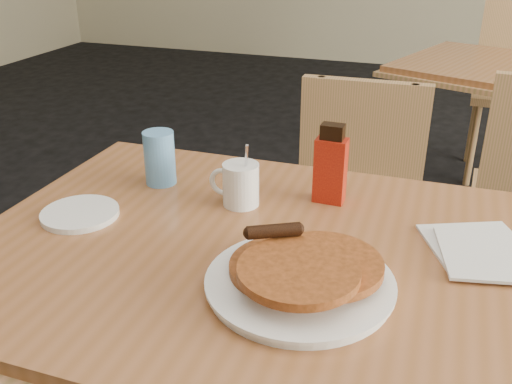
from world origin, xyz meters
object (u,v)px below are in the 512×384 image
coffee_mug (240,183)px  blue_tumbler (160,158)px  main_table (291,271)px  chair_main_far (353,199)px  pancake_plate (301,276)px  syrup_bottle (331,166)px

coffee_mug → blue_tumbler: bearing=169.8°
coffee_mug → blue_tumbler: coffee_mug is taller
main_table → blue_tumbler: bearing=152.0°
coffee_mug → blue_tumbler: size_ratio=1.17×
chair_main_far → blue_tumbler: bearing=-124.9°
main_table → pancake_plate: (0.04, -0.10, 0.07)m
blue_tumbler → syrup_bottle: bearing=5.3°
pancake_plate → coffee_mug: bearing=128.4°
coffee_mug → pancake_plate: bearing=-50.4°
pancake_plate → syrup_bottle: (-0.03, 0.34, 0.06)m
syrup_bottle → blue_tumbler: size_ratio=1.40×
main_table → coffee_mug: coffee_mug is taller
chair_main_far → pancake_plate: bearing=-88.0°
pancake_plate → coffee_mug: (-0.20, 0.26, 0.02)m
syrup_bottle → blue_tumbler: bearing=-173.4°
coffee_mug → syrup_bottle: syrup_bottle is taller
main_table → coffee_mug: 0.24m
syrup_bottle → main_table: bearing=-92.7°
blue_tumbler → chair_main_far: bearing=56.7°
main_table → coffee_mug: size_ratio=8.75×
syrup_bottle → blue_tumbler: (-0.38, -0.04, -0.02)m
syrup_bottle → blue_tumbler: 0.39m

